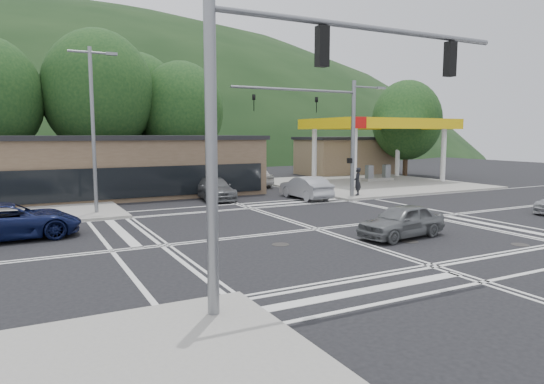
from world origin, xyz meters
name	(u,v)px	position (x,y,z in m)	size (l,w,h in m)	color
ground	(316,229)	(0.00, 0.00, 0.00)	(120.00, 120.00, 0.00)	black
sidewalk_ne	(367,184)	(15.00, 15.00, 0.07)	(16.00, 16.00, 0.15)	gray
gas_station_canopy	(379,127)	(16.99, 15.99, 5.04)	(12.32, 8.34, 5.75)	silver
convenience_store	(346,157)	(20.00, 25.00, 1.90)	(10.00, 6.00, 3.80)	#846B4F
commercial_row	(86,169)	(-8.00, 17.00, 2.00)	(24.00, 8.00, 4.00)	brown
hill_north	(84,155)	(0.00, 90.00, 0.00)	(252.00, 126.00, 140.00)	black
tree_n_b	(98,93)	(-6.00, 24.00, 7.79)	(9.00, 9.00, 12.98)	#382619
tree_n_c	(181,111)	(1.00, 24.00, 6.49)	(7.60, 7.60, 10.87)	#382619
tree_n_e	(137,105)	(-2.00, 28.00, 7.14)	(8.40, 8.40, 11.98)	#382619
tree_ne	(407,120)	(24.00, 20.00, 5.84)	(7.20, 7.20, 9.99)	#382619
streetlight_nw	(94,122)	(-8.44, 9.00, 5.05)	(2.50, 0.25, 9.00)	slate
signal_mast_ne	(338,124)	(6.95, 8.20, 5.07)	(11.65, 0.30, 8.00)	slate
signal_mast_sw	(281,105)	(-6.39, -8.20, 5.12)	(9.14, 0.28, 8.00)	slate
car_blue_west	(10,221)	(-12.62, 4.10, 0.78)	(2.59, 5.61, 1.56)	#0E153E
car_grey_center	(401,221)	(2.24, -3.21, 0.71)	(1.69, 4.19, 1.43)	slate
car_queue_a	(306,187)	(5.16, 9.38, 0.78)	(1.64, 4.71, 1.55)	#A9ABB1
car_queue_b	(254,176)	(5.50, 18.31, 0.84)	(1.98, 4.93, 1.68)	silver
car_northbound	(214,189)	(-0.50, 11.99, 0.74)	(2.07, 5.09, 1.48)	slate
pedestrian	(357,181)	(8.77, 8.34, 1.12)	(0.71, 0.46, 1.94)	black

